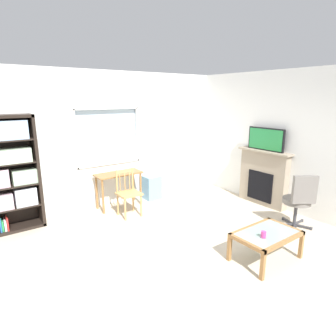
{
  "coord_description": "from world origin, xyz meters",
  "views": [
    {
      "loc": [
        -2.63,
        -3.01,
        2.28
      ],
      "look_at": [
        0.18,
        0.88,
        1.07
      ],
      "focal_mm": 30.83,
      "sensor_mm": 36.0,
      "label": 1
    }
  ],
  "objects_px": {
    "plastic_drawer_unit": "(151,187)",
    "office_chair": "(299,198)",
    "desk_under_window": "(119,179)",
    "sippy_cup": "(263,234)",
    "coffee_table": "(266,236)",
    "fireplace": "(263,177)",
    "tv": "(266,139)",
    "wooden_chair": "(128,192)",
    "bookshelf": "(8,170)"
  },
  "relations": [
    {
      "from": "office_chair",
      "to": "sippy_cup",
      "type": "distance_m",
      "value": 1.51
    },
    {
      "from": "wooden_chair",
      "to": "coffee_table",
      "type": "height_order",
      "value": "wooden_chair"
    },
    {
      "from": "tv",
      "to": "bookshelf",
      "type": "bearing_deg",
      "value": 158.64
    },
    {
      "from": "wooden_chair",
      "to": "bookshelf",
      "type": "bearing_deg",
      "value": 161.96
    },
    {
      "from": "desk_under_window",
      "to": "wooden_chair",
      "type": "distance_m",
      "value": 0.54
    },
    {
      "from": "bookshelf",
      "to": "coffee_table",
      "type": "height_order",
      "value": "bookshelf"
    },
    {
      "from": "desk_under_window",
      "to": "sippy_cup",
      "type": "xyz_separation_m",
      "value": [
        0.59,
        -3.13,
        -0.14
      ]
    },
    {
      "from": "office_chair",
      "to": "bookshelf",
      "type": "bearing_deg",
      "value": 144.43
    },
    {
      "from": "tv",
      "to": "sippy_cup",
      "type": "bearing_deg",
      "value": -143.11
    },
    {
      "from": "desk_under_window",
      "to": "wooden_chair",
      "type": "xyz_separation_m",
      "value": [
        -0.06,
        -0.51,
        -0.14
      ]
    },
    {
      "from": "coffee_table",
      "to": "sippy_cup",
      "type": "distance_m",
      "value": 0.21
    },
    {
      "from": "tv",
      "to": "coffee_table",
      "type": "distance_m",
      "value": 2.51
    },
    {
      "from": "plastic_drawer_unit",
      "to": "tv",
      "type": "distance_m",
      "value": 2.69
    },
    {
      "from": "desk_under_window",
      "to": "fireplace",
      "type": "bearing_deg",
      "value": -32.88
    },
    {
      "from": "office_chair",
      "to": "desk_under_window",
      "type": "bearing_deg",
      "value": 126.65
    },
    {
      "from": "fireplace",
      "to": "sippy_cup",
      "type": "distance_m",
      "value": 2.46
    },
    {
      "from": "wooden_chair",
      "to": "fireplace",
      "type": "relative_size",
      "value": 0.76
    },
    {
      "from": "office_chair",
      "to": "wooden_chair",
      "type": "bearing_deg",
      "value": 133.23
    },
    {
      "from": "plastic_drawer_unit",
      "to": "bookshelf",
      "type": "bearing_deg",
      "value": 178.85
    },
    {
      "from": "bookshelf",
      "to": "coffee_table",
      "type": "distance_m",
      "value": 4.24
    },
    {
      "from": "desk_under_window",
      "to": "wooden_chair",
      "type": "height_order",
      "value": "wooden_chair"
    },
    {
      "from": "desk_under_window",
      "to": "plastic_drawer_unit",
      "type": "height_order",
      "value": "desk_under_window"
    },
    {
      "from": "plastic_drawer_unit",
      "to": "wooden_chair",
      "type": "bearing_deg",
      "value": -147.39
    },
    {
      "from": "desk_under_window",
      "to": "coffee_table",
      "type": "xyz_separation_m",
      "value": [
        0.76,
        -3.07,
        -0.25
      ]
    },
    {
      "from": "plastic_drawer_unit",
      "to": "office_chair",
      "type": "xyz_separation_m",
      "value": [
        1.24,
        -2.83,
        0.29
      ]
    },
    {
      "from": "desk_under_window",
      "to": "office_chair",
      "type": "bearing_deg",
      "value": -53.35
    },
    {
      "from": "bookshelf",
      "to": "coffee_table",
      "type": "relative_size",
      "value": 2.12
    },
    {
      "from": "wooden_chair",
      "to": "tv",
      "type": "height_order",
      "value": "tv"
    },
    {
      "from": "desk_under_window",
      "to": "sippy_cup",
      "type": "height_order",
      "value": "desk_under_window"
    },
    {
      "from": "coffee_table",
      "to": "fireplace",
      "type": "bearing_deg",
      "value": 37.88
    },
    {
      "from": "wooden_chair",
      "to": "plastic_drawer_unit",
      "type": "distance_m",
      "value": 1.07
    },
    {
      "from": "plastic_drawer_unit",
      "to": "coffee_table",
      "type": "distance_m",
      "value": 3.12
    },
    {
      "from": "wooden_chair",
      "to": "office_chair",
      "type": "xyz_separation_m",
      "value": [
        2.13,
        -2.26,
        0.09
      ]
    },
    {
      "from": "tv",
      "to": "office_chair",
      "type": "distance_m",
      "value": 1.49
    },
    {
      "from": "bookshelf",
      "to": "coffee_table",
      "type": "bearing_deg",
      "value": -49.33
    },
    {
      "from": "fireplace",
      "to": "desk_under_window",
      "type": "bearing_deg",
      "value": 147.12
    },
    {
      "from": "bookshelf",
      "to": "tv",
      "type": "relative_size",
      "value": 2.39
    },
    {
      "from": "bookshelf",
      "to": "plastic_drawer_unit",
      "type": "bearing_deg",
      "value": -1.15
    },
    {
      "from": "plastic_drawer_unit",
      "to": "fireplace",
      "type": "xyz_separation_m",
      "value": [
        1.75,
        -1.71,
        0.33
      ]
    },
    {
      "from": "fireplace",
      "to": "coffee_table",
      "type": "height_order",
      "value": "fireplace"
    },
    {
      "from": "bookshelf",
      "to": "fireplace",
      "type": "relative_size",
      "value": 1.67
    },
    {
      "from": "tv",
      "to": "coffee_table",
      "type": "bearing_deg",
      "value": -141.84
    },
    {
      "from": "bookshelf",
      "to": "fireplace",
      "type": "height_order",
      "value": "bookshelf"
    },
    {
      "from": "office_chair",
      "to": "sippy_cup",
      "type": "xyz_separation_m",
      "value": [
        -1.47,
        -0.35,
        -0.1
      ]
    },
    {
      "from": "fireplace",
      "to": "wooden_chair",
      "type": "bearing_deg",
      "value": 156.45
    },
    {
      "from": "bookshelf",
      "to": "plastic_drawer_unit",
      "type": "relative_size",
      "value": 3.75
    },
    {
      "from": "desk_under_window",
      "to": "wooden_chair",
      "type": "relative_size",
      "value": 1.07
    },
    {
      "from": "desk_under_window",
      "to": "sippy_cup",
      "type": "bearing_deg",
      "value": -79.23
    },
    {
      "from": "wooden_chair",
      "to": "office_chair",
      "type": "height_order",
      "value": "office_chair"
    },
    {
      "from": "sippy_cup",
      "to": "fireplace",
      "type": "bearing_deg",
      "value": 36.64
    }
  ]
}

